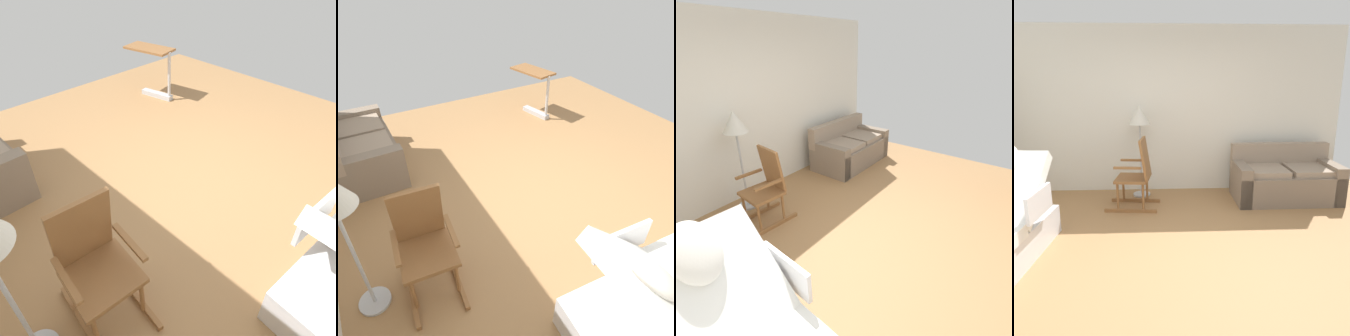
# 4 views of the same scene
# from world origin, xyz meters

# --- Properties ---
(ground_plane) EXTENTS (6.83, 6.83, 0.00)m
(ground_plane) POSITION_xyz_m (0.00, 0.00, 0.00)
(ground_plane) COLOR #9E7247
(back_wall) EXTENTS (5.66, 0.10, 2.70)m
(back_wall) POSITION_xyz_m (0.00, 2.43, 1.35)
(back_wall) COLOR silver
(back_wall) RESTS_ON ground
(couch) EXTENTS (1.61, 0.87, 0.85)m
(couch) POSITION_xyz_m (1.77, 1.81, 0.31)
(couch) COLOR #7D6C5C
(couch) RESTS_ON ground
(rocking_chair) EXTENTS (0.80, 0.54, 1.05)m
(rocking_chair) POSITION_xyz_m (-0.53, 1.55, 0.50)
(rocking_chair) COLOR brown
(rocking_chair) RESTS_ON ground
(floor_lamp) EXTENTS (0.34, 0.34, 1.48)m
(floor_lamp) POSITION_xyz_m (-0.51, 2.08, 1.23)
(floor_lamp) COLOR #B2B5BA
(floor_lamp) RESTS_ON ground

